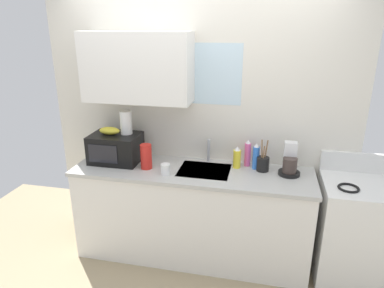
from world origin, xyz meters
name	(u,v)px	position (x,y,z in m)	size (l,w,h in m)	color
kitchen_wall_assembly	(188,111)	(-0.11, 0.31, 1.37)	(2.96, 0.42, 2.50)	silver
counter_unit	(192,212)	(0.00, 0.00, 0.46)	(2.19, 0.63, 0.90)	white
sink_faucet	(209,150)	(0.11, 0.24, 1.01)	(0.03, 0.03, 0.22)	#B2B5BA
stove_range	(353,231)	(1.44, 0.00, 0.46)	(0.60, 0.60, 1.08)	white
microwave	(116,148)	(-0.76, 0.05, 1.04)	(0.46, 0.35, 0.27)	black
banana_bunch	(110,131)	(-0.81, 0.05, 1.20)	(0.20, 0.11, 0.07)	gold
paper_towel_roll	(126,123)	(-0.66, 0.10, 1.28)	(0.11, 0.11, 0.22)	white
coffee_maker	(290,163)	(0.86, 0.11, 1.00)	(0.19, 0.21, 0.28)	black
dish_soap_bottle_yellow	(237,158)	(0.39, 0.14, 1.00)	(0.07, 0.07, 0.20)	yellow
dish_soap_bottle_pink	(248,153)	(0.48, 0.21, 1.02)	(0.06, 0.06, 0.25)	#E55999
dish_soap_bottle_blue	(256,157)	(0.56, 0.15, 1.02)	(0.06, 0.06, 0.25)	blue
cereal_canister	(146,157)	(-0.42, -0.05, 1.01)	(0.10, 0.10, 0.23)	red
mug_white	(165,169)	(-0.21, -0.14, 0.95)	(0.08, 0.08, 0.10)	white
utensil_crock	(263,163)	(0.63, 0.12, 0.97)	(0.11, 0.11, 0.29)	black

